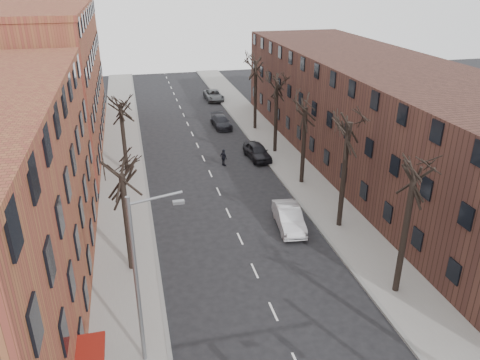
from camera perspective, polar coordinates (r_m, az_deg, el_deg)
sidewalk_left at (r=46.34m, az=-14.09°, el=1.36°), size 4.00×90.00×0.15m
sidewalk_right at (r=48.60m, az=5.06°, el=3.11°), size 4.00×90.00×0.15m
building_left_far at (r=53.77m, az=-23.63°, el=10.98°), size 12.00×28.00×14.00m
building_right at (r=45.92m, az=16.89°, el=7.37°), size 12.00×50.00×10.00m
tree_right_b at (r=30.14m, az=18.36°, el=-12.79°), size 5.20×5.20×10.80m
tree_right_c at (r=35.93m, az=11.93°, el=-5.55°), size 5.20×5.20×11.60m
tree_right_d at (r=42.44m, az=7.48°, el=-0.37°), size 5.20×5.20×10.00m
tree_right_e at (r=49.39m, az=4.26°, el=3.40°), size 5.20×5.20×10.80m
tree_right_f at (r=56.62m, az=1.83°, el=6.22°), size 5.20×5.20×11.60m
tree_left_a at (r=31.30m, az=-13.00°, el=-10.55°), size 5.20×5.20×9.50m
tree_left_b at (r=45.44m, az=-13.56°, el=0.85°), size 5.20×5.20×9.50m
streetlight at (r=21.86m, az=-12.11°, el=-11.37°), size 2.45×0.22×9.03m
silver_sedan at (r=34.84m, az=5.98°, el=-4.60°), size 2.23×5.05×1.61m
parked_car_near at (r=47.30m, az=2.10°, el=3.52°), size 2.26×4.79×1.58m
parked_car_mid at (r=57.17m, az=-2.32°, el=7.11°), size 2.14×4.79×1.36m
parked_car_far at (r=69.72m, az=-3.23°, el=10.28°), size 2.50×5.22×1.43m
pedestrian_crossing at (r=45.54m, az=-2.00°, el=2.76°), size 0.79×1.08×1.71m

